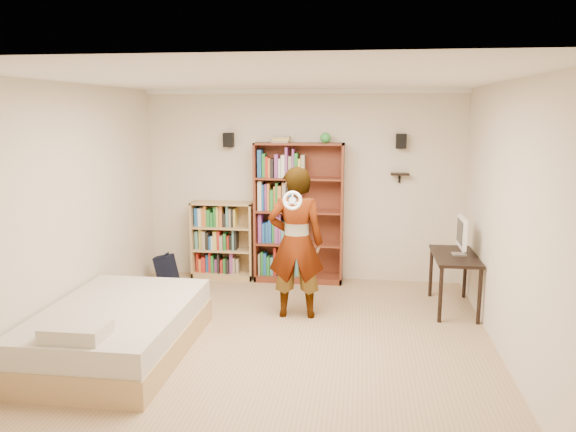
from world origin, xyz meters
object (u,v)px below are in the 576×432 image
person (296,243)px  computer_desk (454,282)px  tall_bookshelf (299,213)px  low_bookshelf (223,240)px  daybed (117,324)px

person → computer_desk: bearing=-170.5°
tall_bookshelf → low_bookshelf: size_ratio=1.76×
person → daybed: bearing=33.4°
computer_desk → daybed: (-3.53, -1.77, -0.04)m
tall_bookshelf → low_bookshelf: (-1.11, 0.01, -0.43)m
computer_desk → daybed: computer_desk is taller
tall_bookshelf → computer_desk: bearing=-24.8°
tall_bookshelf → computer_desk: 2.31m
low_bookshelf → person: person is taller
low_bookshelf → person: (1.24, -1.42, 0.34)m
tall_bookshelf → computer_desk: (2.01, -0.93, -0.64)m
low_bookshelf → daybed: 2.75m
daybed → person: bearing=38.2°
computer_desk → low_bookshelf: bearing=163.2°
low_bookshelf → person: bearing=-49.0°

